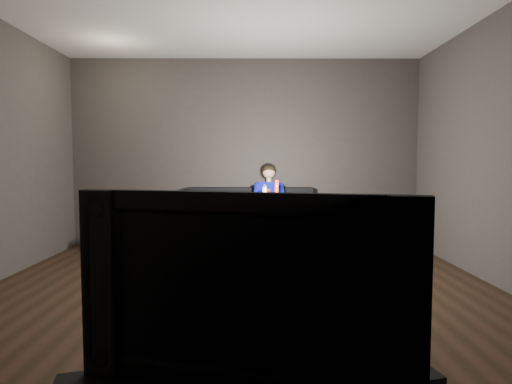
{
  "coord_description": "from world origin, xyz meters",
  "views": [
    {
      "loc": [
        0.12,
        -3.72,
        1.22
      ],
      "look_at": [
        0.15,
        1.55,
        0.85
      ],
      "focal_mm": 30.0,
      "sensor_mm": 36.0,
      "label": 1
    }
  ],
  "objects": [
    {
      "name": "nunchuk_white",
      "position": [
        0.26,
        1.61,
        0.87
      ],
      "size": [
        0.07,
        0.09,
        0.15
      ],
      "color": "white",
      "rests_on": "child"
    },
    {
      "name": "back_wall",
      "position": [
        0.0,
        2.5,
        1.35
      ],
      "size": [
        5.0,
        0.04,
        2.7
      ],
      "primitive_type": "cube",
      "color": "#3C3734",
      "rests_on": "ground"
    },
    {
      "name": "floor",
      "position": [
        0.0,
        0.0,
        0.0
      ],
      "size": [
        5.0,
        5.0,
        0.0
      ],
      "primitive_type": "plane",
      "color": "black",
      "rests_on": "ground"
    },
    {
      "name": "child",
      "position": [
        0.33,
        2.01,
        0.71
      ],
      "size": [
        0.43,
        0.53,
        1.06
      ],
      "color": "black",
      "rests_on": "sofa"
    },
    {
      "name": "tv",
      "position": [
        0.11,
        -2.27,
        0.8
      ],
      "size": [
        1.13,
        0.44,
        0.65
      ],
      "primitive_type": "imported",
      "rotation": [
        0.0,
        0.0,
        -0.26
      ],
      "color": "black",
      "rests_on": "media_console"
    },
    {
      "name": "wii_remote_red",
      "position": [
        0.41,
        1.6,
        0.91
      ],
      "size": [
        0.05,
        0.07,
        0.18
      ],
      "color": "red",
      "rests_on": "child"
    },
    {
      "name": "front_wall",
      "position": [
        0.0,
        -2.5,
        1.35
      ],
      "size": [
        5.0,
        0.04,
        2.7
      ],
      "primitive_type": "cube",
      "color": "#3C3734",
      "rests_on": "ground"
    },
    {
      "name": "coffee_table",
      "position": [
        0.15,
        1.01,
        0.33
      ],
      "size": [
        1.15,
        0.81,
        0.38
      ],
      "color": "black",
      "rests_on": "floor"
    },
    {
      "name": "sofa",
      "position": [
        0.08,
        2.08,
        0.28
      ],
      "size": [
        2.22,
        0.96,
        0.86
      ],
      "color": "black",
      "rests_on": "floor"
    },
    {
      "name": "wii_remote_black",
      "position": [
        -0.92,
        2.0,
        0.62
      ],
      "size": [
        0.04,
        0.16,
        0.03
      ],
      "color": "black",
      "rests_on": "sofa"
    },
    {
      "name": "wii_console",
      "position": [
        0.63,
        -2.27,
        0.58
      ],
      "size": [
        0.09,
        0.17,
        0.21
      ],
      "primitive_type": "cube",
      "rotation": [
        0.0,
        0.0,
        0.29
      ],
      "color": "white",
      "rests_on": "media_console"
    }
  ]
}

